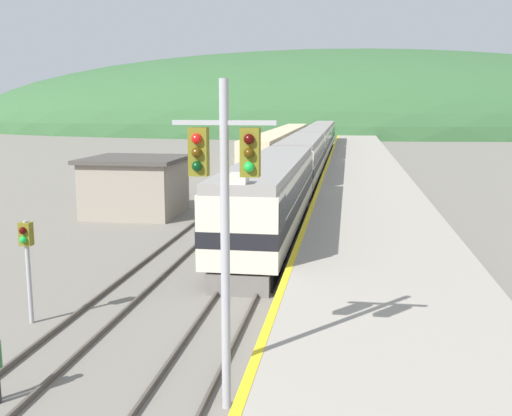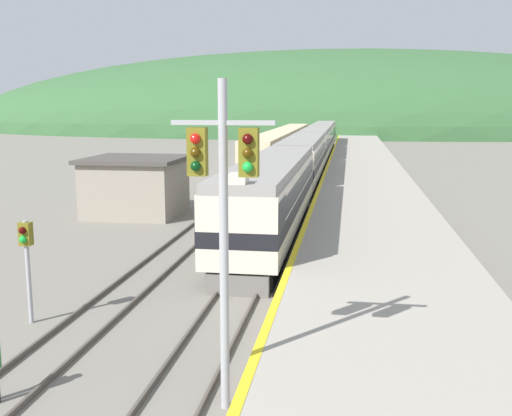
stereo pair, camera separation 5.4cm
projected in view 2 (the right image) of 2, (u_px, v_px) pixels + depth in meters
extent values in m
cube|color=#4C443D|center=(314.00, 156.00, 77.21)|extent=(0.08, 180.00, 0.16)
cube|color=#4C443D|center=(325.00, 156.00, 76.99)|extent=(0.08, 180.00, 0.16)
cube|color=#4C443D|center=(283.00, 156.00, 77.82)|extent=(0.08, 180.00, 0.16)
cube|color=#4C443D|center=(294.00, 156.00, 77.60)|extent=(0.08, 180.00, 0.16)
cube|color=#9E9689|center=(363.00, 170.00, 56.77)|extent=(6.93, 140.00, 1.04)
cube|color=yellow|center=(328.00, 164.00, 57.19)|extent=(0.24, 140.00, 0.01)
ellipsoid|color=#335B33|center=(335.00, 130.00, 153.30)|extent=(199.93, 89.97, 40.03)
cube|color=gray|center=(136.00, 188.00, 36.65)|extent=(5.30, 5.27, 3.30)
cube|color=#47423D|center=(135.00, 159.00, 36.34)|extent=(5.80, 5.77, 0.24)
cube|color=black|center=(272.00, 229.00, 30.54)|extent=(2.42, 18.24, 0.85)
cube|color=beige|center=(272.00, 194.00, 30.23)|extent=(2.95, 19.41, 2.74)
cube|color=black|center=(272.00, 199.00, 30.27)|extent=(2.98, 19.43, 0.60)
cube|color=black|center=(272.00, 183.00, 30.13)|extent=(2.97, 18.24, 0.82)
cube|color=gray|center=(272.00, 163.00, 29.96)|extent=(2.77, 19.41, 0.40)
cube|color=black|center=(242.00, 213.00, 21.79)|extent=(2.99, 2.20, 1.10)
cube|color=beige|center=(238.00, 178.00, 20.89)|extent=(0.64, 0.80, 0.36)
cube|color=slate|center=(237.00, 285.00, 21.30)|extent=(2.30, 0.40, 0.77)
cube|color=black|center=(303.00, 180.00, 50.16)|extent=(2.42, 17.95, 0.85)
cube|color=beige|center=(303.00, 159.00, 49.85)|extent=(2.95, 19.10, 2.74)
cube|color=black|center=(303.00, 161.00, 49.89)|extent=(2.98, 19.12, 0.60)
cube|color=black|center=(303.00, 151.00, 49.74)|extent=(2.97, 17.95, 0.82)
cube|color=gray|center=(303.00, 140.00, 49.58)|extent=(2.77, 19.10, 0.40)
cube|color=black|center=(316.00, 159.00, 69.62)|extent=(2.42, 17.95, 0.85)
cube|color=beige|center=(317.00, 143.00, 69.31)|extent=(2.95, 19.10, 2.74)
cube|color=black|center=(316.00, 145.00, 69.35)|extent=(2.98, 19.12, 0.60)
cube|color=black|center=(317.00, 138.00, 69.21)|extent=(2.97, 17.95, 0.82)
cube|color=gray|center=(317.00, 130.00, 69.04)|extent=(2.77, 19.10, 0.40)
cube|color=black|center=(324.00, 147.00, 89.09)|extent=(2.42, 17.95, 0.85)
cube|color=beige|center=(324.00, 135.00, 88.78)|extent=(2.95, 19.10, 2.74)
cube|color=black|center=(324.00, 136.00, 88.82)|extent=(2.98, 19.12, 0.60)
cube|color=black|center=(324.00, 131.00, 88.67)|extent=(2.97, 17.95, 0.82)
cube|color=gray|center=(324.00, 124.00, 88.51)|extent=(2.77, 19.10, 0.40)
cube|color=black|center=(283.00, 158.00, 71.16)|extent=(2.46, 43.19, 0.80)
cube|color=beige|center=(283.00, 142.00, 70.84)|extent=(2.90, 44.99, 2.90)
cylinder|color=#9E9EA3|center=(224.00, 251.00, 12.86)|extent=(0.20, 0.20, 7.26)
cube|color=#9E9EA3|center=(223.00, 123.00, 12.39)|extent=(2.20, 0.10, 0.10)
cube|color=#6B6619|center=(197.00, 152.00, 12.58)|extent=(0.40, 0.28, 1.02)
sphere|color=red|center=(195.00, 139.00, 12.36)|extent=(0.22, 0.22, 0.22)
sphere|color=#412C05|center=(195.00, 152.00, 12.41)|extent=(0.22, 0.22, 0.22)
sphere|color=black|center=(196.00, 166.00, 12.46)|extent=(0.22, 0.22, 0.22)
cube|color=#6B6619|center=(249.00, 152.00, 12.41)|extent=(0.40, 0.28, 1.02)
sphere|color=#3C0504|center=(248.00, 139.00, 12.19)|extent=(0.22, 0.22, 0.22)
sphere|color=#412C05|center=(248.00, 153.00, 12.24)|extent=(0.22, 0.22, 0.22)
sphere|color=green|center=(248.00, 167.00, 12.29)|extent=(0.22, 0.22, 0.22)
cylinder|color=#9E9EA3|center=(28.00, 272.00, 18.40)|extent=(0.14, 0.14, 3.25)
cube|color=#6B6619|center=(26.00, 234.00, 18.20)|extent=(0.36, 0.28, 0.71)
sphere|color=#3C0504|center=(22.00, 231.00, 18.00)|extent=(0.22, 0.22, 0.22)
sphere|color=green|center=(23.00, 239.00, 18.05)|extent=(0.22, 0.22, 0.22)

